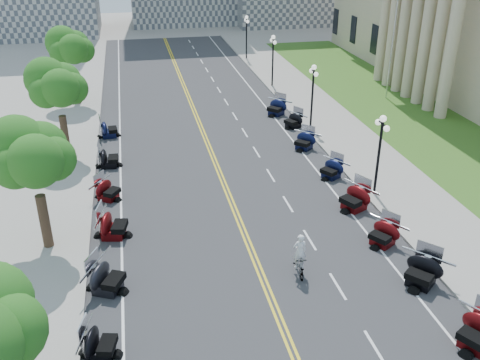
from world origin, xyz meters
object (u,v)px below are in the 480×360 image
bicycle (299,264)px  cyclist_rider (300,238)px  flagpole (392,45)px  motorcycle_n_3 (479,332)px

bicycle → cyclist_rider: (0.00, 0.00, 1.42)m
bicycle → cyclist_rider: cyclist_rider is taller
flagpole → cyclist_rider: 29.72m
cyclist_rider → motorcycle_n_3: bearing=131.4°
flagpole → motorcycle_n_3: (-10.93, -30.73, -4.24)m
flagpole → motorcycle_n_3: bearing=-109.6°
flagpole → motorcycle_n_3: 32.89m
flagpole → bicycle: 29.90m
bicycle → cyclist_rider: 1.42m
motorcycle_n_3 → bicycle: 8.05m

